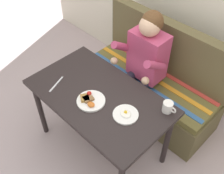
{
  "coord_description": "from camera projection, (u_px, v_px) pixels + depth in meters",
  "views": [
    {
      "loc": [
        1.16,
        -1.01,
        2.36
      ],
      "look_at": [
        0.0,
        0.15,
        0.72
      ],
      "focal_mm": 43.76,
      "sensor_mm": 36.0,
      "label": 1
    }
  ],
  "objects": [
    {
      "name": "couch",
      "position": [
        153.0,
        84.0,
        2.9
      ],
      "size": [
        1.44,
        0.56,
        1.0
      ],
      "color": "brown",
      "rests_on": "ground"
    },
    {
      "name": "coffee_mug",
      "position": [
        168.0,
        107.0,
        2.08
      ],
      "size": [
        0.12,
        0.08,
        0.09
      ],
      "color": "white",
      "rests_on": "table"
    },
    {
      "name": "knife",
      "position": [
        56.0,
        84.0,
        2.32
      ],
      "size": [
        0.08,
        0.19,
        0.0
      ],
      "primitive_type": "cube",
      "rotation": [
        0.0,
        0.0,
        0.35
      ],
      "color": "silver",
      "rests_on": "table"
    },
    {
      "name": "person",
      "position": [
        143.0,
        60.0,
        2.54
      ],
      "size": [
        0.45,
        0.61,
        1.21
      ],
      "color": "#B63F66",
      "rests_on": "ground"
    },
    {
      "name": "plate_breakfast",
      "position": [
        90.0,
        100.0,
        2.18
      ],
      "size": [
        0.23,
        0.23,
        0.05
      ],
      "color": "white",
      "rests_on": "table"
    },
    {
      "name": "ground_plane",
      "position": [
        102.0,
        145.0,
        2.75
      ],
      "size": [
        8.0,
        8.0,
        0.0
      ],
      "primitive_type": "plane",
      "color": "#B7A3A6"
    },
    {
      "name": "plate_eggs",
      "position": [
        126.0,
        114.0,
        2.08
      ],
      "size": [
        0.2,
        0.2,
        0.04
      ],
      "color": "white",
      "rests_on": "table"
    },
    {
      "name": "table",
      "position": [
        99.0,
        102.0,
        2.29
      ],
      "size": [
        1.2,
        0.7,
        0.73
      ],
      "color": "black",
      "rests_on": "ground"
    }
  ]
}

